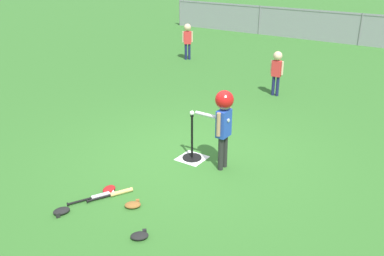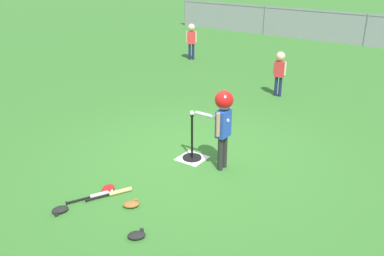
% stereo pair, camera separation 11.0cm
% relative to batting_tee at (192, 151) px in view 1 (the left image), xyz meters
% --- Properties ---
extents(ground_plane, '(60.00, 60.00, 0.00)m').
position_rel_batting_tee_xyz_m(ground_plane, '(-0.02, 0.10, -0.13)').
color(ground_plane, '#336B28').
extents(home_plate, '(0.44, 0.44, 0.01)m').
position_rel_batting_tee_xyz_m(home_plate, '(0.00, 0.00, -0.13)').
color(home_plate, white).
rests_on(home_plate, ground_plane).
extents(batting_tee, '(0.32, 0.32, 0.77)m').
position_rel_batting_tee_xyz_m(batting_tee, '(0.00, 0.00, 0.00)').
color(batting_tee, black).
rests_on(batting_tee, ground_plane).
extents(baseball_on_tee, '(0.07, 0.07, 0.07)m').
position_rel_batting_tee_xyz_m(baseball_on_tee, '(0.00, 0.00, 0.68)').
color(baseball_on_tee, white).
rests_on(baseball_on_tee, batting_tee).
extents(batter_child, '(0.65, 0.37, 1.29)m').
position_rel_batting_tee_xyz_m(batter_child, '(0.58, -0.01, 0.79)').
color(batter_child, '#262626').
rests_on(batter_child, ground_plane).
extents(fielder_near_left, '(0.28, 0.24, 1.12)m').
position_rel_batting_tee_xyz_m(fielder_near_left, '(-3.98, 5.67, 0.59)').
color(fielder_near_left, '#191E4C').
rests_on(fielder_near_left, ground_plane).
extents(fielder_deep_right, '(0.32, 0.21, 1.07)m').
position_rel_batting_tee_xyz_m(fielder_deep_right, '(-0.20, 3.85, 0.56)').
color(fielder_deep_right, '#191E4C').
rests_on(fielder_deep_right, ground_plane).
extents(spare_bat_silver, '(0.35, 0.61, 0.06)m').
position_rel_batting_tee_xyz_m(spare_bat_silver, '(-0.41, -1.75, -0.10)').
color(spare_bat_silver, silver).
rests_on(spare_bat_silver, ground_plane).
extents(spare_bat_wood, '(0.35, 0.62, 0.06)m').
position_rel_batting_tee_xyz_m(spare_bat_wood, '(-0.25, -1.55, -0.10)').
color(spare_bat_wood, '#DBB266').
rests_on(spare_bat_wood, ground_plane).
extents(glove_by_plate, '(0.21, 0.25, 0.07)m').
position_rel_batting_tee_xyz_m(glove_by_plate, '(-0.40, -1.53, -0.10)').
color(glove_by_plate, '#B21919').
rests_on(glove_by_plate, ground_plane).
extents(glove_near_bats, '(0.24, 0.27, 0.07)m').
position_rel_batting_tee_xyz_m(glove_near_bats, '(-0.54, -2.29, -0.10)').
color(glove_near_bats, black).
rests_on(glove_near_bats, ground_plane).
extents(glove_tossed_aside, '(0.27, 0.27, 0.07)m').
position_rel_batting_tee_xyz_m(glove_tossed_aside, '(0.14, -1.64, -0.10)').
color(glove_tossed_aside, brown).
rests_on(glove_tossed_aside, ground_plane).
extents(glove_outfield_drop, '(0.27, 0.27, 0.07)m').
position_rel_batting_tee_xyz_m(glove_outfield_drop, '(0.66, -2.11, -0.10)').
color(glove_outfield_drop, black).
rests_on(glove_outfield_drop, ground_plane).
extents(outfield_fence, '(16.06, 0.06, 1.15)m').
position_rel_batting_tee_xyz_m(outfield_fence, '(-0.02, 10.94, 0.49)').
color(outfield_fence, slate).
rests_on(outfield_fence, ground_plane).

